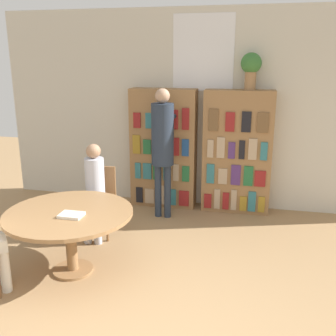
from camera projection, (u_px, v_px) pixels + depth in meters
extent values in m
cube|color=beige|center=(202.00, 111.00, 6.02)|extent=(6.40, 0.06, 3.00)
cube|color=white|center=(203.00, 53.00, 5.75)|extent=(0.90, 0.01, 1.10)
cube|color=olive|center=(164.00, 148.00, 6.11)|extent=(1.01, 0.32, 1.84)
cube|color=black|center=(139.00, 195.00, 6.23)|extent=(0.10, 0.02, 0.25)
cube|color=tan|center=(150.00, 196.00, 6.20)|extent=(0.15, 0.02, 0.23)
cube|color=tan|center=(161.00, 195.00, 6.15)|extent=(0.12, 0.02, 0.30)
cube|color=#2D707A|center=(172.00, 197.00, 6.12)|extent=(0.12, 0.02, 0.26)
cube|color=maroon|center=(184.00, 198.00, 6.08)|extent=(0.15, 0.02, 0.24)
cube|color=#2D707A|center=(138.00, 171.00, 6.12)|extent=(0.09, 0.02, 0.25)
cube|color=#2D707A|center=(147.00, 171.00, 6.09)|extent=(0.13, 0.02, 0.25)
cube|color=#236638|center=(157.00, 170.00, 6.05)|extent=(0.11, 0.02, 0.31)
cube|color=#2D707A|center=(166.00, 171.00, 6.02)|extent=(0.08, 0.02, 0.30)
cube|color=tan|center=(176.00, 173.00, 6.00)|extent=(0.09, 0.02, 0.26)
cube|color=#236638|center=(186.00, 174.00, 5.97)|extent=(0.11, 0.02, 0.24)
cube|color=olive|center=(136.00, 144.00, 6.01)|extent=(0.12, 0.02, 0.29)
cube|color=#236638|center=(147.00, 147.00, 5.99)|extent=(0.12, 0.02, 0.22)
cube|color=#4C2D6B|center=(156.00, 147.00, 5.96)|extent=(0.10, 0.02, 0.24)
cube|color=#236638|center=(166.00, 146.00, 5.91)|extent=(0.13, 0.02, 0.29)
cube|color=maroon|center=(175.00, 147.00, 5.89)|extent=(0.12, 0.02, 0.27)
cube|color=navy|center=(185.00, 148.00, 5.86)|extent=(0.10, 0.02, 0.26)
cube|color=maroon|center=(137.00, 120.00, 5.91)|extent=(0.11, 0.02, 0.23)
cube|color=#2D707A|center=(149.00, 121.00, 5.87)|extent=(0.11, 0.02, 0.23)
cube|color=#4C2D6B|center=(161.00, 121.00, 5.83)|extent=(0.15, 0.02, 0.23)
cube|color=maroon|center=(173.00, 120.00, 5.78)|extent=(0.14, 0.02, 0.29)
cube|color=maroon|center=(186.00, 119.00, 5.74)|extent=(0.11, 0.02, 0.32)
cube|color=olive|center=(237.00, 152.00, 5.88)|extent=(1.01, 0.32, 1.84)
cube|color=maroon|center=(208.00, 201.00, 6.00)|extent=(0.11, 0.02, 0.22)
cube|color=tan|center=(217.00, 199.00, 5.96)|extent=(0.09, 0.02, 0.31)
cube|color=maroon|center=(226.00, 201.00, 5.94)|extent=(0.09, 0.02, 0.26)
cube|color=tan|center=(234.00, 200.00, 5.91)|extent=(0.08, 0.02, 0.32)
cube|color=olive|center=(243.00, 204.00, 5.89)|extent=(0.10, 0.02, 0.22)
cube|color=#2D707A|center=(252.00, 202.00, 5.85)|extent=(0.11, 0.02, 0.31)
cube|color=olive|center=(261.00, 204.00, 5.83)|extent=(0.10, 0.02, 0.24)
cube|color=#2D707A|center=(210.00, 174.00, 5.88)|extent=(0.11, 0.02, 0.30)
cube|color=tan|center=(223.00, 176.00, 5.85)|extent=(0.13, 0.02, 0.24)
cube|color=#4C2D6B|center=(236.00, 175.00, 5.80)|extent=(0.14, 0.02, 0.30)
cube|color=#236638|center=(248.00, 176.00, 5.76)|extent=(0.14, 0.02, 0.30)
cube|color=maroon|center=(260.00, 179.00, 5.73)|extent=(0.16, 0.02, 0.24)
cube|color=tan|center=(210.00, 149.00, 5.78)|extent=(0.09, 0.02, 0.27)
cube|color=tan|center=(221.00, 148.00, 5.74)|extent=(0.12, 0.02, 0.31)
cube|color=#4C2D6B|center=(232.00, 150.00, 5.72)|extent=(0.10, 0.02, 0.24)
cube|color=black|center=(242.00, 150.00, 5.68)|extent=(0.08, 0.02, 0.27)
cube|color=tan|center=(253.00, 149.00, 5.64)|extent=(0.12, 0.02, 0.31)
cube|color=#2D707A|center=(264.00, 151.00, 5.62)|extent=(0.10, 0.02, 0.26)
cube|color=brown|center=(214.00, 120.00, 5.66)|extent=(0.14, 0.02, 0.32)
cube|color=maroon|center=(230.00, 122.00, 5.61)|extent=(0.13, 0.02, 0.28)
cube|color=black|center=(246.00, 122.00, 5.56)|extent=(0.13, 0.02, 0.29)
cube|color=brown|center=(263.00, 123.00, 5.51)|extent=(0.16, 0.02, 0.28)
cylinder|color=#997047|center=(250.00, 81.00, 5.56)|extent=(0.16, 0.16, 0.25)
sphere|color=#387033|center=(251.00, 63.00, 5.50)|extent=(0.29, 0.29, 0.29)
cylinder|color=olive|center=(73.00, 270.00, 4.36)|extent=(0.44, 0.44, 0.03)
cylinder|color=olive|center=(71.00, 242.00, 4.27)|extent=(0.12, 0.12, 0.64)
cylinder|color=olive|center=(69.00, 213.00, 4.18)|extent=(1.36, 1.36, 0.04)
cube|color=brown|center=(98.00, 204.00, 5.14)|extent=(0.43, 0.43, 0.04)
cube|color=brown|center=(101.00, 182.00, 5.25)|extent=(0.40, 0.07, 0.45)
cylinder|color=brown|center=(107.00, 226.00, 5.02)|extent=(0.04, 0.04, 0.41)
cylinder|color=brown|center=(82.00, 225.00, 5.07)|extent=(0.04, 0.04, 0.41)
cylinder|color=brown|center=(114.00, 216.00, 5.34)|extent=(0.04, 0.04, 0.41)
cylinder|color=brown|center=(90.00, 215.00, 5.39)|extent=(0.04, 0.04, 0.41)
cube|color=#B2B7C6|center=(94.00, 202.00, 4.99)|extent=(0.27, 0.34, 0.12)
cylinder|color=#B2B7C6|center=(95.00, 177.00, 4.98)|extent=(0.24, 0.24, 0.50)
sphere|color=#A37A5B|center=(93.00, 151.00, 4.89)|extent=(0.18, 0.18, 0.18)
cylinder|color=#B2B7C6|center=(97.00, 227.00, 4.95)|extent=(0.10, 0.10, 0.45)
cylinder|color=#B2B7C6|center=(87.00, 226.00, 4.97)|extent=(0.10, 0.10, 0.45)
cylinder|color=silver|center=(4.00, 264.00, 4.06)|extent=(0.10, 0.10, 0.45)
cylinder|color=silver|center=(5.00, 271.00, 3.93)|extent=(0.10, 0.10, 0.45)
cylinder|color=#232D3D|center=(158.00, 190.00, 5.77)|extent=(0.10, 0.10, 0.80)
cylinder|color=#232D3D|center=(168.00, 191.00, 5.74)|extent=(0.10, 0.10, 0.80)
cylinder|color=#232D3D|center=(163.00, 134.00, 5.53)|extent=(0.32, 0.32, 0.87)
sphere|color=tan|center=(162.00, 96.00, 5.38)|extent=(0.20, 0.20, 0.20)
cylinder|color=#232D3D|center=(173.00, 116.00, 5.71)|extent=(0.07, 0.30, 0.07)
cube|color=silver|center=(71.00, 215.00, 4.04)|extent=(0.24, 0.18, 0.03)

